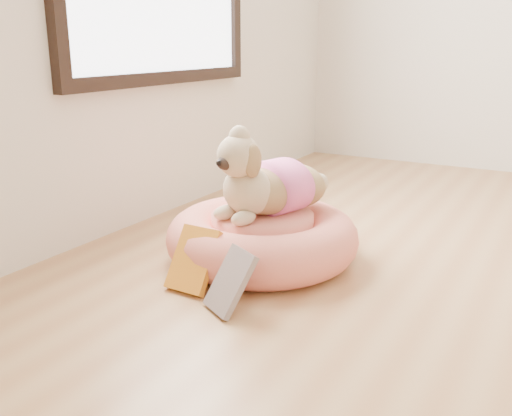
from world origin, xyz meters
The scene contains 4 objects.
pet_bed centered at (-1.24, 0.05, 0.09)m, with size 0.76×0.76×0.19m.
dog centered at (-1.23, 0.05, 0.38)m, with size 0.34×0.49×0.36m, color brown, non-canonical shape.
book_yellow centered at (-1.32, -0.30, 0.11)m, with size 0.15×0.03×0.23m, color gold.
book_white centered at (-1.12, -0.38, 0.10)m, with size 0.14×0.02×0.22m, color silver.
Camera 1 is at (-0.21, -1.81, 0.84)m, focal length 40.00 mm.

